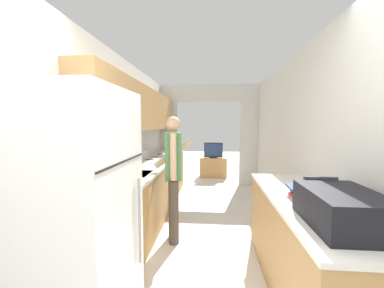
{
  "coord_description": "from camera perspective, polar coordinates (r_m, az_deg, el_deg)",
  "views": [
    {
      "loc": [
        0.1,
        -0.85,
        1.53
      ],
      "look_at": [
        -0.27,
        3.42,
        1.16
      ],
      "focal_mm": 22.0,
      "sensor_mm": 36.0,
      "label": 1
    }
  ],
  "objects": [
    {
      "name": "wall_left",
      "position": [
        3.49,
        -16.51,
        3.78
      ],
      "size": [
        0.38,
        7.44,
        2.5
      ],
      "color": "silver",
      "rests_on": "ground_plane"
    },
    {
      "name": "wall_right",
      "position": [
        3.02,
        27.46,
        -0.98
      ],
      "size": [
        0.06,
        7.44,
        2.5
      ],
      "color": "silver",
      "rests_on": "ground_plane"
    },
    {
      "name": "wall_far_with_doorway",
      "position": [
        5.93,
        4.05,
        3.98
      ],
      "size": [
        2.85,
        0.06,
        2.5
      ],
      "color": "silver",
      "rests_on": "ground_plane"
    },
    {
      "name": "counter_left",
      "position": [
        4.05,
        -10.05,
        -10.72
      ],
      "size": [
        0.62,
        3.82,
        0.88
      ],
      "color": "#B2844C",
      "rests_on": "ground_plane"
    },
    {
      "name": "counter_right",
      "position": [
        2.5,
        25.55,
        -21.46
      ],
      "size": [
        0.62,
        1.98,
        0.88
      ],
      "color": "#B2844C",
      "rests_on": "ground_plane"
    },
    {
      "name": "refrigerator",
      "position": [
        1.93,
        -26.41,
        -15.14
      ],
      "size": [
        0.75,
        0.82,
        1.77
      ],
      "color": "white",
      "rests_on": "ground_plane"
    },
    {
      "name": "range_oven",
      "position": [
        4.55,
        -8.18,
        -8.89
      ],
      "size": [
        0.66,
        0.75,
        1.02
      ],
      "color": "white",
      "rests_on": "ground_plane"
    },
    {
      "name": "person",
      "position": [
        3.07,
        -4.54,
        -7.53
      ],
      "size": [
        0.53,
        0.42,
        1.62
      ],
      "rotation": [
        0.0,
        0.0,
        1.75
      ],
      "color": "#4C4238",
      "rests_on": "ground_plane"
    },
    {
      "name": "suitcase",
      "position": [
        1.82,
        32.55,
        -13.01
      ],
      "size": [
        0.41,
        0.62,
        0.25
      ],
      "color": "black",
      "rests_on": "counter_right"
    },
    {
      "name": "book_stack",
      "position": [
        2.29,
        25.76,
        -10.74
      ],
      "size": [
        0.26,
        0.32,
        0.1
      ],
      "color": "red",
      "rests_on": "counter_right"
    },
    {
      "name": "tv_cabinet",
      "position": [
        6.82,
        5.17,
        -5.63
      ],
      "size": [
        0.76,
        0.42,
        0.56
      ],
      "color": "#B2844C",
      "rests_on": "ground_plane"
    },
    {
      "name": "television",
      "position": [
        6.71,
        5.2,
        -1.55
      ],
      "size": [
        0.52,
        0.16,
        0.44
      ],
      "color": "black",
      "rests_on": "tv_cabinet"
    },
    {
      "name": "knife",
      "position": [
        5.11,
        -7.56,
        -2.31
      ],
      "size": [
        0.19,
        0.32,
        0.02
      ],
      "rotation": [
        0.0,
        0.0,
        -0.74
      ],
      "color": "#B7B7BC",
      "rests_on": "counter_left"
    }
  ]
}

